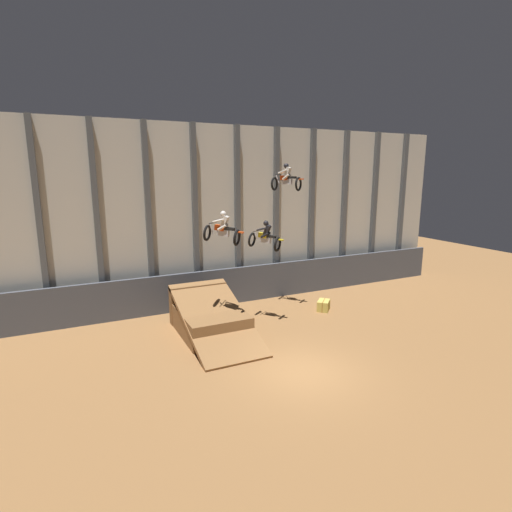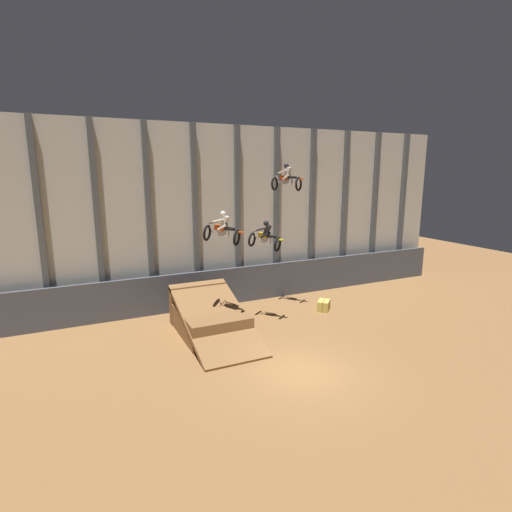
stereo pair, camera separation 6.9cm
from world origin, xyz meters
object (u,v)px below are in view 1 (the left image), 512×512
object	(u,v)px
rider_bike_center_air	(265,237)
hay_bale_trackside	(324,305)
rider_bike_left_air	(223,230)
dirt_ramp	(209,317)
rider_bike_right_air	(287,180)

from	to	relation	value
rider_bike_center_air	hay_bale_trackside	bearing A→B (deg)	-37.18
rider_bike_left_air	rider_bike_center_air	xyz separation A→B (m)	(2.63, 1.08, -0.67)
dirt_ramp	hay_bale_trackside	bearing A→B (deg)	0.95
dirt_ramp	rider_bike_center_air	world-z (taller)	rider_bike_center_air
dirt_ramp	rider_bike_left_air	xyz separation A→B (m)	(0.38, -1.05, 4.32)
rider_bike_right_air	dirt_ramp	bearing A→B (deg)	160.95
rider_bike_center_air	hay_bale_trackside	size ratio (longest dim) A/B	1.59
rider_bike_left_air	rider_bike_right_air	xyz separation A→B (m)	(4.59, 2.49, 2.10)
rider_bike_right_air	rider_bike_center_air	bearing A→B (deg)	-179.52
rider_bike_right_air	hay_bale_trackside	bearing A→B (deg)	-72.94
dirt_ramp	rider_bike_center_air	bearing A→B (deg)	0.60
dirt_ramp	hay_bale_trackside	distance (m)	6.70
rider_bike_left_air	hay_bale_trackside	xyz separation A→B (m)	(6.31, 1.16, -4.74)
rider_bike_left_air	rider_bike_center_air	size ratio (longest dim) A/B	0.98
dirt_ramp	rider_bike_right_air	world-z (taller)	rider_bike_right_air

